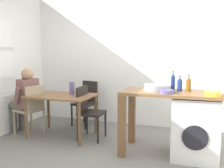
# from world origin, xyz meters

# --- Properties ---
(ground_plane) EXTENTS (5.46, 5.46, 0.00)m
(ground_plane) POSITION_xyz_m (0.00, 0.00, 0.00)
(ground_plane) COLOR slate
(wall_back) EXTENTS (4.60, 0.10, 2.70)m
(wall_back) POSITION_xyz_m (0.00, 1.75, 1.35)
(wall_back) COLOR white
(wall_back) RESTS_ON ground_plane
(radiator) EXTENTS (0.10, 0.80, 0.70)m
(radiator) POSITION_xyz_m (-2.02, 0.30, 0.35)
(radiator) COLOR white
(radiator) RESTS_ON ground_plane
(dining_table) EXTENTS (1.10, 0.76, 0.74)m
(dining_table) POSITION_xyz_m (-0.94, 0.59, 0.64)
(dining_table) COLOR brown
(dining_table) RESTS_ON ground_plane
(chair_person_seat) EXTENTS (0.49, 0.49, 0.90)m
(chair_person_seat) POSITION_xyz_m (-1.49, 0.47, 0.51)
(chair_person_seat) COLOR gray
(chair_person_seat) RESTS_ON ground_plane
(chair_opposite) EXTENTS (0.40, 0.40, 0.90)m
(chair_opposite) POSITION_xyz_m (-0.47, 0.64, 0.51)
(chair_opposite) COLOR black
(chair_opposite) RESTS_ON ground_plane
(chair_spare_by_wall) EXTENTS (0.50, 0.50, 0.90)m
(chair_spare_by_wall) POSITION_xyz_m (-0.82, 1.36, 0.51)
(chair_spare_by_wall) COLOR black
(chair_spare_by_wall) RESTS_ON ground_plane
(seated_person) EXTENTS (0.55, 0.54, 1.20)m
(seated_person) POSITION_xyz_m (-1.65, 0.51, 0.67)
(seated_person) COLOR #595651
(seated_person) RESTS_ON ground_plane
(kitchen_counter) EXTENTS (1.50, 0.68, 0.92)m
(kitchen_counter) POSITION_xyz_m (0.78, 0.40, 0.76)
(kitchen_counter) COLOR brown
(kitchen_counter) RESTS_ON ground_plane
(washing_machine) EXTENTS (0.60, 0.61, 0.86)m
(washing_machine) POSITION_xyz_m (1.26, 0.40, 0.43)
(washing_machine) COLOR silver
(washing_machine) RESTS_ON ground_plane
(sink_basin) EXTENTS (0.38, 0.38, 0.09)m
(sink_basin) POSITION_xyz_m (0.73, 0.40, 0.97)
(sink_basin) COLOR #9EA0A5
(sink_basin) RESTS_ON kitchen_counter
(tap) EXTENTS (0.02, 0.02, 0.28)m
(tap) POSITION_xyz_m (0.73, 0.58, 1.06)
(tap) COLOR #B2B2B7
(tap) RESTS_ON kitchen_counter
(bottle_tall_green) EXTENTS (0.06, 0.06, 0.27)m
(bottle_tall_green) POSITION_xyz_m (0.94, 0.56, 1.04)
(bottle_tall_green) COLOR navy
(bottle_tall_green) RESTS_ON kitchen_counter
(bottle_squat_brown) EXTENTS (0.07, 0.07, 0.22)m
(bottle_squat_brown) POSITION_xyz_m (1.04, 0.47, 1.02)
(bottle_squat_brown) COLOR navy
(bottle_squat_brown) RESTS_ON kitchen_counter
(bottle_clear_small) EXTENTS (0.07, 0.07, 0.23)m
(bottle_clear_small) POSITION_xyz_m (1.15, 0.46, 1.03)
(bottle_clear_small) COLOR brown
(bottle_clear_small) RESTS_ON kitchen_counter
(mixing_bowl) EXTENTS (0.19, 0.19, 0.05)m
(mixing_bowl) POSITION_xyz_m (0.89, 0.20, 0.95)
(mixing_bowl) COLOR slate
(mixing_bowl) RESTS_ON kitchen_counter
(colander) EXTENTS (0.20, 0.20, 0.06)m
(colander) POSITION_xyz_m (1.45, 0.18, 0.95)
(colander) COLOR gold
(colander) RESTS_ON kitchen_counter
(vase) EXTENTS (0.09, 0.09, 0.22)m
(vase) POSITION_xyz_m (-0.79, 0.69, 0.85)
(vase) COLOR slate
(vase) RESTS_ON dining_table
(scissors) EXTENTS (0.15, 0.06, 0.01)m
(scissors) POSITION_xyz_m (0.95, 0.30, 0.92)
(scissors) COLOR #B2B2B7
(scissors) RESTS_ON kitchen_counter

